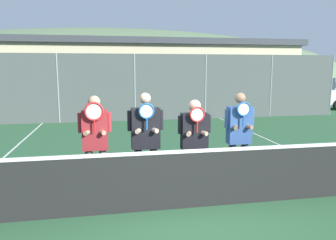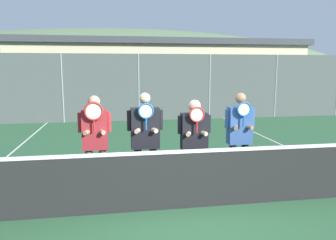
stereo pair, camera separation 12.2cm
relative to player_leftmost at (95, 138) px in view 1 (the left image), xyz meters
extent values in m
plane|color=#2D5B38|center=(1.42, -0.75, -1.09)|extent=(120.00, 120.00, 0.00)
ellipsoid|color=#5B7551|center=(1.42, 57.99, -1.09)|extent=(93.90, 52.16, 18.26)
cube|color=beige|center=(3.34, 15.54, 0.73)|extent=(17.66, 5.00, 3.64)
cube|color=#3D4247|center=(3.34, 15.54, 2.73)|extent=(18.16, 5.50, 0.36)
cylinder|color=gray|center=(-1.76, 8.46, 0.35)|extent=(0.06, 0.06, 2.88)
cylinder|color=gray|center=(1.42, 8.46, 0.35)|extent=(0.06, 0.06, 2.88)
cylinder|color=gray|center=(4.60, 8.46, 0.35)|extent=(0.06, 0.06, 2.88)
cylinder|color=gray|center=(7.78, 8.46, 0.35)|extent=(0.06, 0.06, 2.88)
cylinder|color=gray|center=(10.96, 8.46, 0.35)|extent=(0.06, 0.06, 2.88)
cube|color=#4C5451|center=(1.42, 8.46, 0.35)|extent=(19.08, 0.02, 2.88)
cube|color=black|center=(1.42, -0.75, -0.61)|extent=(10.22, 0.02, 0.94)
cube|color=white|center=(1.42, -0.75, -0.12)|extent=(10.22, 0.03, 0.06)
cube|color=white|center=(5.29, 2.25, -1.08)|extent=(0.05, 16.00, 0.01)
cylinder|color=#56565B|center=(-0.12, 0.01, -0.65)|extent=(0.13, 0.13, 0.88)
cylinder|color=#56565B|center=(0.12, 0.01, -0.65)|extent=(0.13, 0.13, 0.88)
cube|color=maroon|center=(0.00, 0.01, 0.14)|extent=(0.44, 0.22, 0.69)
sphere|color=tan|center=(0.00, 0.01, 0.63)|extent=(0.21, 0.21, 0.21)
cylinder|color=maroon|center=(-0.25, 0.01, 0.27)|extent=(0.08, 0.08, 0.34)
cylinder|color=maroon|center=(0.25, 0.01, 0.27)|extent=(0.08, 0.08, 0.34)
cylinder|color=tan|center=(-0.11, -0.08, 0.12)|extent=(0.16, 0.27, 0.08)
cylinder|color=tan|center=(0.11, -0.08, 0.12)|extent=(0.16, 0.27, 0.08)
cylinder|color=red|center=(0.00, -0.17, 0.24)|extent=(0.03, 0.03, 0.20)
torus|color=red|center=(0.00, -0.17, 0.49)|extent=(0.33, 0.03, 0.33)
cylinder|color=silver|center=(0.00, -0.17, 0.49)|extent=(0.27, 0.00, 0.27)
cylinder|color=black|center=(0.73, -0.15, -0.64)|extent=(0.13, 0.13, 0.90)
cylinder|color=black|center=(1.00, -0.15, -0.64)|extent=(0.13, 0.13, 0.90)
cube|color=black|center=(0.87, -0.15, 0.17)|extent=(0.49, 0.22, 0.71)
sphere|color=#DBB293|center=(0.87, -0.15, 0.69)|extent=(0.19, 0.19, 0.19)
cylinder|color=black|center=(0.60, -0.15, 0.31)|extent=(0.08, 0.08, 0.35)
cylinder|color=black|center=(1.14, -0.15, 0.31)|extent=(0.08, 0.08, 0.35)
cylinder|color=#DBB293|center=(0.74, -0.24, 0.15)|extent=(0.16, 0.27, 0.08)
cylinder|color=#DBB293|center=(0.99, -0.24, 0.15)|extent=(0.16, 0.27, 0.08)
cylinder|color=#1E5BAD|center=(0.87, -0.33, 0.27)|extent=(0.03, 0.03, 0.20)
torus|color=#1E5BAD|center=(0.87, -0.33, 0.50)|extent=(0.27, 0.03, 0.27)
cylinder|color=silver|center=(0.87, -0.33, 0.50)|extent=(0.22, 0.00, 0.22)
cylinder|color=#56565B|center=(1.63, -0.10, -0.67)|extent=(0.13, 0.13, 0.83)
cylinder|color=#56565B|center=(1.89, -0.10, -0.67)|extent=(0.13, 0.13, 0.83)
cube|color=black|center=(1.76, -0.10, 0.08)|extent=(0.48, 0.22, 0.66)
sphere|color=tan|center=(1.76, -0.10, 0.54)|extent=(0.22, 0.22, 0.22)
cylinder|color=black|center=(1.50, -0.10, 0.20)|extent=(0.08, 0.08, 0.32)
cylinder|color=black|center=(2.03, -0.10, 0.20)|extent=(0.08, 0.08, 0.32)
cylinder|color=tan|center=(1.64, -0.19, 0.06)|extent=(0.16, 0.27, 0.08)
cylinder|color=tan|center=(1.88, -0.19, 0.06)|extent=(0.16, 0.27, 0.08)
cylinder|color=red|center=(1.76, -0.28, 0.18)|extent=(0.03, 0.03, 0.20)
torus|color=red|center=(1.76, -0.28, 0.41)|extent=(0.28, 0.03, 0.28)
cylinder|color=silver|center=(1.76, -0.28, 0.41)|extent=(0.23, 0.00, 0.23)
cylinder|color=#232838|center=(2.53, -0.04, -0.64)|extent=(0.13, 0.13, 0.88)
cylinder|color=#232838|center=(2.77, -0.04, -0.64)|extent=(0.13, 0.13, 0.88)
cube|color=#335693|center=(2.65, -0.04, 0.15)|extent=(0.44, 0.22, 0.70)
sphere|color=#997056|center=(2.65, -0.04, 0.66)|extent=(0.20, 0.20, 0.20)
cylinder|color=#335693|center=(2.40, -0.04, 0.29)|extent=(0.08, 0.08, 0.35)
cylinder|color=#335693|center=(2.90, -0.04, 0.29)|extent=(0.08, 0.08, 0.35)
cylinder|color=#997056|center=(2.54, -0.13, 0.13)|extent=(0.16, 0.27, 0.08)
cylinder|color=#997056|center=(2.76, -0.13, 0.13)|extent=(0.16, 0.27, 0.08)
cylinder|color=#1E5BAD|center=(2.65, -0.22, 0.25)|extent=(0.03, 0.03, 0.20)
torus|color=#1E5BAD|center=(2.65, -0.22, 0.47)|extent=(0.27, 0.03, 0.27)
cylinder|color=silver|center=(2.65, -0.22, 0.47)|extent=(0.22, 0.00, 0.22)
cube|color=#285638|center=(-4.62, 10.99, -0.38)|extent=(4.36, 1.74, 0.81)
cube|color=#2D3842|center=(-4.62, 10.99, 0.36)|extent=(2.40, 1.60, 0.67)
cylinder|color=black|center=(-3.20, 10.10, -0.79)|extent=(0.60, 0.16, 0.60)
cylinder|color=black|center=(-3.20, 11.88, -0.79)|extent=(0.60, 0.16, 0.60)
cube|color=black|center=(0.71, 10.93, -0.40)|extent=(4.70, 1.84, 0.76)
cube|color=#2D3842|center=(0.71, 10.93, 0.29)|extent=(2.59, 1.69, 0.62)
cylinder|color=black|center=(2.24, 9.99, -0.79)|extent=(0.60, 0.16, 0.60)
cylinder|color=black|center=(2.24, 11.87, -0.79)|extent=(0.60, 0.16, 0.60)
cylinder|color=black|center=(-0.82, 9.99, -0.79)|extent=(0.60, 0.16, 0.60)
cylinder|color=black|center=(-0.82, 11.87, -0.79)|extent=(0.60, 0.16, 0.60)
cube|color=silver|center=(5.93, 11.14, -0.37)|extent=(4.14, 1.83, 0.83)
cube|color=#2D3842|center=(5.93, 11.14, 0.38)|extent=(2.28, 1.69, 0.68)
cylinder|color=black|center=(7.28, 10.20, -0.79)|extent=(0.60, 0.16, 0.60)
cylinder|color=black|center=(7.28, 12.08, -0.79)|extent=(0.60, 0.16, 0.60)
cylinder|color=black|center=(4.59, 10.20, -0.79)|extent=(0.60, 0.16, 0.60)
cylinder|color=black|center=(4.59, 12.08, -0.79)|extent=(0.60, 0.16, 0.60)
cube|color=silver|center=(11.09, 10.86, -0.39)|extent=(4.57, 1.87, 0.79)
cube|color=#2D3842|center=(11.09, 10.86, 0.33)|extent=(2.52, 1.72, 0.65)
cylinder|color=black|center=(12.58, 11.81, -0.79)|extent=(0.60, 0.16, 0.60)
cylinder|color=black|center=(9.60, 9.90, -0.79)|extent=(0.60, 0.16, 0.60)
cylinder|color=black|center=(9.60, 11.81, -0.79)|extent=(0.60, 0.16, 0.60)
camera|label=1|loc=(0.22, -5.73, 1.22)|focal=35.00mm
camera|label=2|loc=(0.34, -5.75, 1.22)|focal=35.00mm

